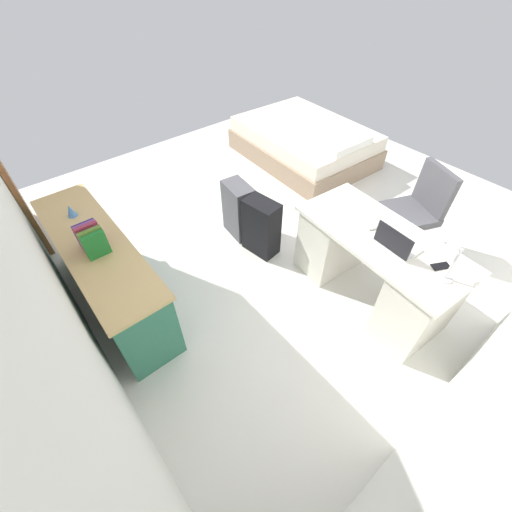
{
  "coord_description": "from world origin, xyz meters",
  "views": [
    {
      "loc": [
        -2.1,
        2.18,
        2.55
      ],
      "look_at": [
        -0.62,
        0.95,
        0.6
      ],
      "focal_mm": 23.4,
      "sensor_mm": 36.0,
      "label": 1
    }
  ],
  "objects_px": {
    "credenza": "(107,273)",
    "laptop": "(396,243)",
    "office_chair": "(412,216)",
    "desk": "(372,266)",
    "suitcase_black": "(261,227)",
    "bed": "(305,143)",
    "suitcase_spare_grey": "(239,210)",
    "figurine_small": "(71,211)",
    "computer_mouse": "(373,227)",
    "desk_lamp": "(454,250)",
    "cell_phone_near_laptop": "(441,266)"
  },
  "relations": [
    {
      "from": "bed",
      "to": "suitcase_black",
      "type": "xyz_separation_m",
      "value": [
        -1.11,
        1.78,
        0.07
      ]
    },
    {
      "from": "suitcase_black",
      "to": "laptop",
      "type": "xyz_separation_m",
      "value": [
        -1.23,
        -0.31,
        0.48
      ]
    },
    {
      "from": "credenza",
      "to": "figurine_small",
      "type": "relative_size",
      "value": 16.36
    },
    {
      "from": "desk_lamp",
      "to": "office_chair",
      "type": "bearing_deg",
      "value": -53.64
    },
    {
      "from": "office_chair",
      "to": "suitcase_spare_grey",
      "type": "bearing_deg",
      "value": 42.76
    },
    {
      "from": "office_chair",
      "to": "desk_lamp",
      "type": "bearing_deg",
      "value": 126.36
    },
    {
      "from": "bed",
      "to": "laptop",
      "type": "height_order",
      "value": "laptop"
    },
    {
      "from": "credenza",
      "to": "desk_lamp",
      "type": "bearing_deg",
      "value": -137.3
    },
    {
      "from": "desk",
      "to": "credenza",
      "type": "xyz_separation_m",
      "value": [
        1.44,
        1.85,
        -0.02
      ]
    },
    {
      "from": "desk",
      "to": "cell_phone_near_laptop",
      "type": "xyz_separation_m",
      "value": [
        -0.47,
        -0.04,
        0.36
      ]
    },
    {
      "from": "office_chair",
      "to": "cell_phone_near_laptop",
      "type": "distance_m",
      "value": 1.08
    },
    {
      "from": "desk",
      "to": "desk_lamp",
      "type": "distance_m",
      "value": 0.8
    },
    {
      "from": "desk",
      "to": "computer_mouse",
      "type": "relative_size",
      "value": 14.89
    },
    {
      "from": "suitcase_black",
      "to": "desk_lamp",
      "type": "distance_m",
      "value": 1.77
    },
    {
      "from": "bed",
      "to": "cell_phone_near_laptop",
      "type": "bearing_deg",
      "value": 152.87
    },
    {
      "from": "desk_lamp",
      "to": "bed",
      "type": "bearing_deg",
      "value": -28.25
    },
    {
      "from": "credenza",
      "to": "cell_phone_near_laptop",
      "type": "relative_size",
      "value": 13.24
    },
    {
      "from": "laptop",
      "to": "figurine_small",
      "type": "xyz_separation_m",
      "value": [
        2.02,
        1.8,
        0.0
      ]
    },
    {
      "from": "suitcase_spare_grey",
      "to": "desk_lamp",
      "type": "relative_size",
      "value": 1.82
    },
    {
      "from": "computer_mouse",
      "to": "figurine_small",
      "type": "xyz_separation_m",
      "value": [
        1.76,
        1.86,
        0.03
      ]
    },
    {
      "from": "laptop",
      "to": "cell_phone_near_laptop",
      "type": "xyz_separation_m",
      "value": [
        -0.34,
        -0.09,
        -0.04
      ]
    },
    {
      "from": "office_chair",
      "to": "desk_lamp",
      "type": "height_order",
      "value": "desk_lamp"
    },
    {
      "from": "bed",
      "to": "computer_mouse",
      "type": "bearing_deg",
      "value": 146.15
    },
    {
      "from": "suitcase_spare_grey",
      "to": "cell_phone_near_laptop",
      "type": "bearing_deg",
      "value": -161.7
    },
    {
      "from": "figurine_small",
      "to": "bed",
      "type": "bearing_deg",
      "value": -84.29
    },
    {
      "from": "office_chair",
      "to": "suitcase_spare_grey",
      "type": "relative_size",
      "value": 1.5
    },
    {
      "from": "suitcase_black",
      "to": "desk_lamp",
      "type": "height_order",
      "value": "desk_lamp"
    },
    {
      "from": "computer_mouse",
      "to": "cell_phone_near_laptop",
      "type": "relative_size",
      "value": 0.74
    },
    {
      "from": "office_chair",
      "to": "credenza",
      "type": "bearing_deg",
      "value": 64.51
    },
    {
      "from": "desk",
      "to": "office_chair",
      "type": "distance_m",
      "value": 0.87
    },
    {
      "from": "credenza",
      "to": "laptop",
      "type": "distance_m",
      "value": 2.43
    },
    {
      "from": "suitcase_black",
      "to": "cell_phone_near_laptop",
      "type": "xyz_separation_m",
      "value": [
        -1.57,
        -0.4,
        0.43
      ]
    },
    {
      "from": "computer_mouse",
      "to": "cell_phone_near_laptop",
      "type": "xyz_separation_m",
      "value": [
        -0.59,
        -0.03,
        -0.01
      ]
    },
    {
      "from": "credenza",
      "to": "laptop",
      "type": "xyz_separation_m",
      "value": [
        -1.58,
        -1.8,
        0.42
      ]
    },
    {
      "from": "credenza",
      "to": "laptop",
      "type": "relative_size",
      "value": 5.51
    },
    {
      "from": "laptop",
      "to": "computer_mouse",
      "type": "relative_size",
      "value": 3.27
    },
    {
      "from": "desk",
      "to": "figurine_small",
      "type": "xyz_separation_m",
      "value": [
        1.88,
        1.85,
        0.4
      ]
    },
    {
      "from": "suitcase_black",
      "to": "computer_mouse",
      "type": "height_order",
      "value": "computer_mouse"
    },
    {
      "from": "office_chair",
      "to": "credenza",
      "type": "height_order",
      "value": "office_chair"
    },
    {
      "from": "desk",
      "to": "suitcase_black",
      "type": "bearing_deg",
      "value": 18.26
    },
    {
      "from": "office_chair",
      "to": "suitcase_spare_grey",
      "type": "xyz_separation_m",
      "value": [
        1.32,
        1.22,
        -0.11
      ]
    },
    {
      "from": "desk",
      "to": "office_chair",
      "type": "xyz_separation_m",
      "value": [
        0.16,
        -0.86,
        0.03
      ]
    },
    {
      "from": "cell_phone_near_laptop",
      "to": "figurine_small",
      "type": "relative_size",
      "value": 1.24
    },
    {
      "from": "bed",
      "to": "suitcase_spare_grey",
      "type": "relative_size",
      "value": 3.12
    },
    {
      "from": "computer_mouse",
      "to": "bed",
      "type": "bearing_deg",
      "value": -29.19
    },
    {
      "from": "suitcase_spare_grey",
      "to": "laptop",
      "type": "distance_m",
      "value": 1.71
    },
    {
      "from": "computer_mouse",
      "to": "figurine_small",
      "type": "distance_m",
      "value": 2.56
    },
    {
      "from": "suitcase_spare_grey",
      "to": "figurine_small",
      "type": "relative_size",
      "value": 5.71
    },
    {
      "from": "bed",
      "to": "cell_phone_near_laptop",
      "type": "xyz_separation_m",
      "value": [
        -2.68,
        1.37,
        0.5
      ]
    },
    {
      "from": "credenza",
      "to": "suitcase_black",
      "type": "bearing_deg",
      "value": -103.18
    }
  ]
}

